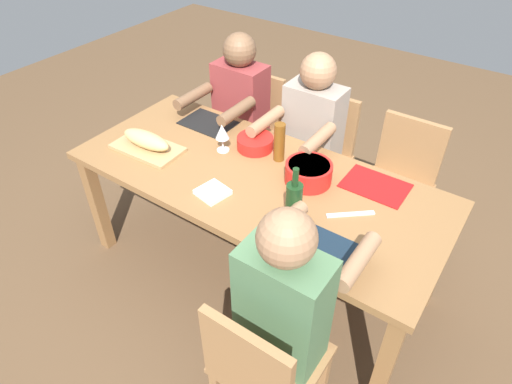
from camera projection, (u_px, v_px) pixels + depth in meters
The scene contains 22 objects.
ground_plane at pixel (256, 270), 2.78m from camera, with size 8.00×8.00×0.00m, color brown.
dining_table at pixel (256, 188), 2.37m from camera, with size 1.99×0.86×0.74m.
chair_far_center at pixel (320, 151), 2.96m from camera, with size 0.40×0.40×0.85m.
diner_far_center at pixel (309, 135), 2.71m from camera, with size 0.41×0.53×1.20m.
chair_far_right at pixel (399, 179), 2.72m from camera, with size 0.40×0.40×0.85m.
chair_near_right at pixel (261, 369), 1.76m from camera, with size 0.40×0.40×0.85m.
diner_near_right at pixel (288, 304), 1.74m from camera, with size 0.41×0.53×1.20m.
chair_far_left at pixel (253, 126), 3.20m from camera, with size 0.40×0.40×0.85m.
diner_far_left at pixel (237, 110), 2.95m from camera, with size 0.41×0.53×1.20m.
serving_bowl_pasta at pixel (309, 172), 2.24m from camera, with size 0.24×0.24×0.11m.
serving_bowl_fruit at pixel (255, 142), 2.50m from camera, with size 0.21×0.21×0.07m.
cutting_board at pixel (148, 148), 2.50m from camera, with size 0.40×0.22×0.02m, color tan.
bread_loaf at pixel (146, 140), 2.47m from camera, with size 0.32×0.11×0.09m, color tan.
wine_bottle at pixel (294, 202), 1.99m from camera, with size 0.08×0.08×0.29m.
beer_bottle at pixel (279, 142), 2.36m from camera, with size 0.06×0.06×0.22m, color brown.
wine_glass at pixel (222, 133), 2.43m from camera, with size 0.08×0.08×0.17m.
fork_far_center at pixel (305, 159), 2.43m from camera, with size 0.02×0.17×0.01m, color silver.
placemat_far_right at pixel (375, 186), 2.25m from camera, with size 0.32×0.23×0.01m, color maroon.
placemat_near_right at pixel (325, 250), 1.90m from camera, with size 0.32×0.23×0.01m, color #142333.
placemat_far_left at pixel (208, 123), 2.73m from camera, with size 0.32×0.23×0.01m, color black.
carving_knife at pixel (351, 214), 2.08m from camera, with size 0.23×0.02×0.01m, color silver.
napkin_stack at pixel (213, 192), 2.19m from camera, with size 0.14×0.14×0.02m, color white.
Camera 1 is at (1.06, -1.52, 2.13)m, focal length 31.17 mm.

